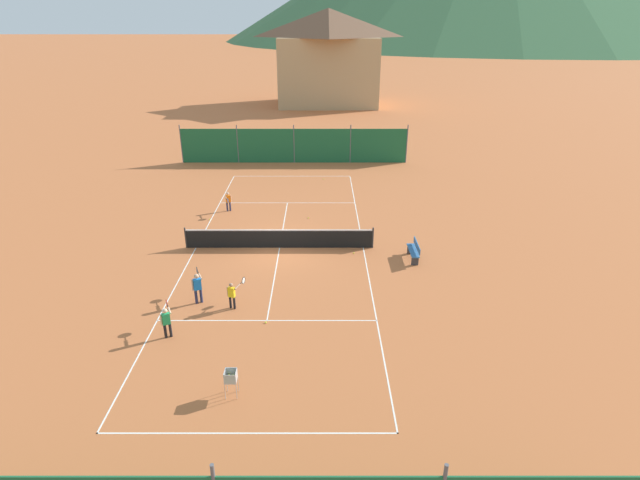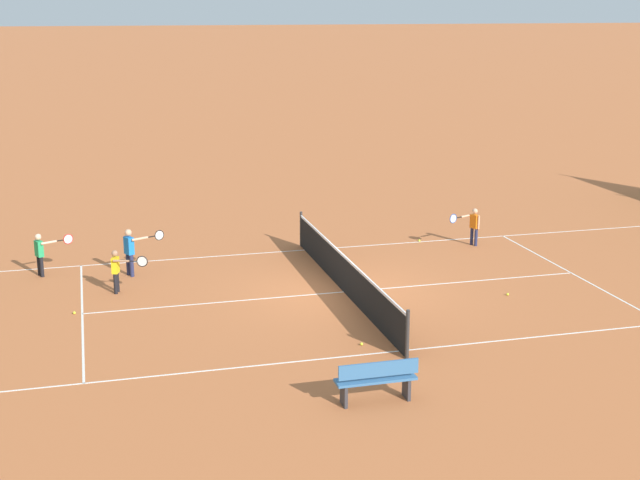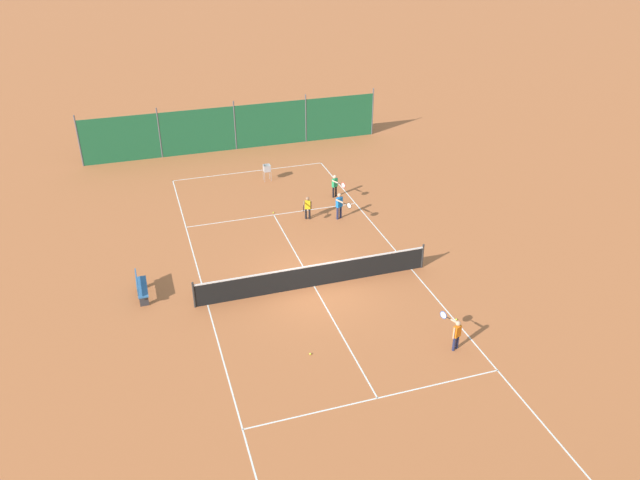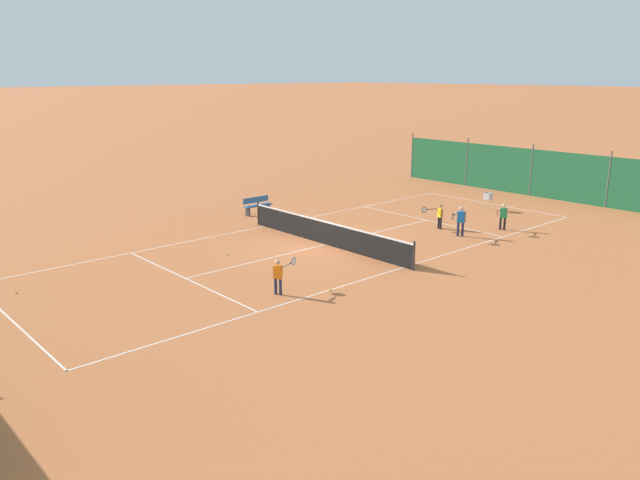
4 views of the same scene
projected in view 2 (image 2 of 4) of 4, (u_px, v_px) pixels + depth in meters
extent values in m
plane|color=#BC6638|center=(344.00, 292.00, 22.45)|extent=(600.00, 600.00, 0.00)
cube|color=white|center=(305.00, 250.00, 26.28)|extent=(0.05, 23.85, 0.01)
cube|color=white|center=(399.00, 351.00, 18.62)|extent=(0.05, 23.85, 0.01)
cube|color=white|center=(571.00, 273.00, 24.04)|extent=(8.20, 0.05, 0.01)
cube|color=white|center=(82.00, 314.00, 20.86)|extent=(8.20, 0.05, 0.01)
cube|color=white|center=(344.00, 292.00, 22.45)|extent=(0.05, 12.80, 0.01)
cylinder|color=#2D2D2D|center=(301.00, 229.00, 26.56)|extent=(0.08, 0.08, 1.06)
cylinder|color=#2D2D2D|center=(407.00, 335.00, 18.06)|extent=(0.08, 0.08, 1.06)
cube|color=black|center=(344.00, 275.00, 22.33)|extent=(9.10, 0.02, 0.91)
cube|color=white|center=(344.00, 256.00, 22.21)|extent=(9.10, 0.04, 0.06)
cylinder|color=#23284C|center=(128.00, 264.00, 23.79)|extent=(0.11, 0.11, 0.60)
cylinder|color=#23284C|center=(132.00, 266.00, 23.64)|extent=(0.11, 0.11, 0.60)
cube|color=blue|center=(129.00, 246.00, 23.58)|extent=(0.33, 0.27, 0.47)
sphere|color=tan|center=(128.00, 233.00, 23.49)|extent=(0.18, 0.18, 0.18)
cylinder|color=tan|center=(126.00, 244.00, 23.72)|extent=(0.07, 0.07, 0.47)
cylinder|color=tan|center=(140.00, 239.00, 23.54)|extent=(0.26, 0.45, 0.07)
cylinder|color=black|center=(151.00, 237.00, 23.75)|extent=(0.11, 0.21, 0.03)
torus|color=black|center=(159.00, 235.00, 23.90)|extent=(0.14, 0.27, 0.28)
cylinder|color=silver|center=(159.00, 235.00, 23.90)|extent=(0.11, 0.23, 0.25)
cylinder|color=black|center=(39.00, 266.00, 23.75)|extent=(0.10, 0.10, 0.55)
cylinder|color=black|center=(42.00, 267.00, 23.62)|extent=(0.10, 0.10, 0.55)
cube|color=#239E5B|center=(39.00, 249.00, 23.56)|extent=(0.30, 0.25, 0.42)
sphere|color=beige|center=(38.00, 237.00, 23.48)|extent=(0.17, 0.17, 0.17)
cylinder|color=beige|center=(36.00, 247.00, 23.68)|extent=(0.06, 0.06, 0.42)
cylinder|color=beige|center=(49.00, 242.00, 23.52)|extent=(0.24, 0.41, 0.06)
cylinder|color=black|center=(60.00, 241.00, 23.72)|extent=(0.11, 0.19, 0.03)
torus|color=red|center=(68.00, 239.00, 23.86)|extent=(0.14, 0.26, 0.28)
cylinder|color=silver|center=(68.00, 239.00, 23.86)|extent=(0.11, 0.23, 0.25)
cylinder|color=black|center=(117.00, 282.00, 22.40)|extent=(0.09, 0.09, 0.52)
cylinder|color=black|center=(115.00, 284.00, 22.24)|extent=(0.09, 0.09, 0.52)
cube|color=yellow|center=(115.00, 265.00, 22.20)|extent=(0.28, 0.22, 0.40)
sphere|color=#A37556|center=(115.00, 253.00, 22.12)|extent=(0.16, 0.16, 0.16)
cylinder|color=#A37556|center=(117.00, 263.00, 22.36)|extent=(0.06, 0.06, 0.40)
cylinder|color=#A37556|center=(121.00, 261.00, 22.00)|extent=(0.18, 0.40, 0.06)
cylinder|color=black|center=(133.00, 261.00, 21.98)|extent=(0.09, 0.18, 0.03)
torus|color=black|center=(142.00, 261.00, 21.96)|extent=(0.11, 0.27, 0.28)
cylinder|color=silver|center=(142.00, 261.00, 21.96)|extent=(0.08, 0.24, 0.25)
cylinder|color=#23284C|center=(476.00, 237.00, 26.67)|extent=(0.09, 0.09, 0.53)
cylinder|color=#23284C|center=(472.00, 236.00, 26.80)|extent=(0.09, 0.09, 0.53)
cube|color=orange|center=(475.00, 221.00, 26.62)|extent=(0.29, 0.23, 0.41)
sphere|color=tan|center=(475.00, 211.00, 26.54)|extent=(0.16, 0.16, 0.16)
cylinder|color=tan|center=(479.00, 222.00, 26.49)|extent=(0.06, 0.06, 0.41)
cylinder|color=tan|center=(466.00, 216.00, 26.58)|extent=(0.21, 0.40, 0.06)
cylinder|color=black|center=(459.00, 217.00, 26.40)|extent=(0.10, 0.19, 0.03)
torus|color=#1E4CB2|center=(453.00, 219.00, 26.27)|extent=(0.13, 0.27, 0.28)
cylinder|color=silver|center=(453.00, 219.00, 26.27)|extent=(0.10, 0.23, 0.25)
sphere|color=#CCE033|center=(419.00, 240.00, 27.21)|extent=(0.07, 0.07, 0.07)
sphere|color=#CCE033|center=(74.00, 313.00, 20.83)|extent=(0.07, 0.07, 0.07)
sphere|color=#CCE033|center=(508.00, 294.00, 22.16)|extent=(0.07, 0.07, 0.07)
sphere|color=#CCE033|center=(362.00, 344.00, 18.91)|extent=(0.07, 0.07, 0.07)
cube|color=#336699|center=(376.00, 379.00, 16.14)|extent=(0.36, 1.50, 0.05)
cube|color=#336699|center=(379.00, 369.00, 15.92)|extent=(0.04, 1.50, 0.28)
cube|color=#333338|center=(344.00, 394.00, 16.04)|extent=(0.32, 0.06, 0.44)
cube|color=#333338|center=(406.00, 387.00, 16.34)|extent=(0.32, 0.06, 0.44)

